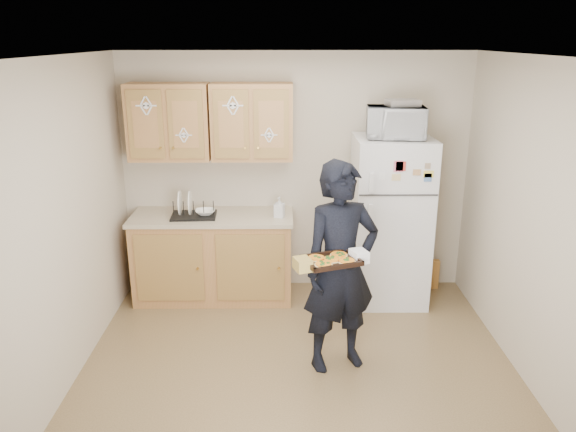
{
  "coord_description": "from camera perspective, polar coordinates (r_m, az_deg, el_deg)",
  "views": [
    {
      "loc": [
        -0.12,
        -3.95,
        2.63
      ],
      "look_at": [
        -0.08,
        0.45,
        1.22
      ],
      "focal_mm": 35.0,
      "sensor_mm": 36.0,
      "label": 1
    }
  ],
  "objects": [
    {
      "name": "upper_cab_right",
      "position": [
        5.63,
        -3.66,
        9.53
      ],
      "size": [
        0.8,
        0.33,
        0.75
      ],
      "primitive_type": "cube",
      "color": "olive",
      "rests_on": "wall_back"
    },
    {
      "name": "person",
      "position": [
        4.51,
        5.38,
        -5.28
      ],
      "size": [
        0.74,
        0.61,
        1.74
      ],
      "primitive_type": "imported",
      "rotation": [
        0.0,
        0.0,
        0.35
      ],
      "color": "black",
      "rests_on": "floor"
    },
    {
      "name": "bowl",
      "position": [
        5.7,
        -8.41,
        0.41
      ],
      "size": [
        0.22,
        0.22,
        0.05
      ],
      "primitive_type": "imported",
      "rotation": [
        0.0,
        0.0,
        0.12
      ],
      "color": "white",
      "rests_on": "dish_rack"
    },
    {
      "name": "soap_bottle",
      "position": [
        5.6,
        -0.89,
        0.9
      ],
      "size": [
        0.12,
        0.12,
        0.21
      ],
      "primitive_type": "imported",
      "rotation": [
        0.0,
        0.0,
        -0.27
      ],
      "color": "white",
      "rests_on": "countertop"
    },
    {
      "name": "pizza_front_right",
      "position": [
        4.15,
        5.98,
        -4.55
      ],
      "size": [
        0.13,
        0.13,
        0.02
      ],
      "primitive_type": "cylinder",
      "color": "orange",
      "rests_on": "baking_tray"
    },
    {
      "name": "wall_left",
      "position": [
        4.51,
        -22.33,
        -1.42
      ],
      "size": [
        0.04,
        3.6,
        2.5
      ],
      "primitive_type": "cube",
      "color": "#BEB09A",
      "rests_on": "floor"
    },
    {
      "name": "foil_pan",
      "position": [
        5.51,
        11.57,
        11.2
      ],
      "size": [
        0.32,
        0.25,
        0.06
      ],
      "primitive_type": "cube",
      "rotation": [
        0.0,
        0.0,
        0.14
      ],
      "color": "silver",
      "rests_on": "microwave"
    },
    {
      "name": "pizza_front_left",
      "position": [
        4.07,
        3.62,
        -4.91
      ],
      "size": [
        0.13,
        0.13,
        0.02
      ],
      "primitive_type": "cylinder",
      "color": "orange",
      "rests_on": "baking_tray"
    },
    {
      "name": "pizza_back_right",
      "position": [
        4.26,
        5.19,
        -3.92
      ],
      "size": [
        0.13,
        0.13,
        0.02
      ],
      "primitive_type": "cylinder",
      "color": "orange",
      "rests_on": "baking_tray"
    },
    {
      "name": "pizza_back_left",
      "position": [
        4.19,
        2.89,
        -4.26
      ],
      "size": [
        0.13,
        0.13,
        0.02
      ],
      "primitive_type": "cylinder",
      "color": "orange",
      "rests_on": "baking_tray"
    },
    {
      "name": "pizza_center",
      "position": [
        4.17,
        4.42,
        -4.41
      ],
      "size": [
        0.13,
        0.13,
        0.02
      ],
      "primitive_type": "cylinder",
      "color": "orange",
      "rests_on": "baking_tray"
    },
    {
      "name": "cereal_box",
      "position": [
        6.34,
        14.15,
        -5.73
      ],
      "size": [
        0.2,
        0.07,
        0.32
      ],
      "primitive_type": "cube",
      "color": "#E1AA4F",
      "rests_on": "floor"
    },
    {
      "name": "wall_front",
      "position": [
        2.55,
        2.36,
        -14.92
      ],
      "size": [
        3.6,
        0.04,
        2.5
      ],
      "primitive_type": "cube",
      "color": "#BEB09A",
      "rests_on": "floor"
    },
    {
      "name": "countertop",
      "position": [
        5.75,
        -7.73,
        -0.1
      ],
      "size": [
        1.64,
        0.64,
        0.04
      ],
      "primitive_type": "cube",
      "color": "#C1AD94",
      "rests_on": "base_cabinet"
    },
    {
      "name": "floor",
      "position": [
        4.74,
        1.11,
        -15.88
      ],
      "size": [
        3.6,
        3.6,
        0.0
      ],
      "primitive_type": "plane",
      "color": "brown",
      "rests_on": "ground"
    },
    {
      "name": "microwave",
      "position": [
        5.49,
        10.87,
        9.31
      ],
      "size": [
        0.57,
        0.41,
        0.3
      ],
      "primitive_type": "imported",
      "rotation": [
        0.0,
        0.0,
        -0.09
      ],
      "color": "white",
      "rests_on": "refrigerator"
    },
    {
      "name": "dish_rack",
      "position": [
        5.7,
        -9.58,
        0.81
      ],
      "size": [
        0.46,
        0.36,
        0.18
      ],
      "primitive_type": "cube",
      "rotation": [
        0.0,
        0.0,
        0.05
      ],
      "color": "black",
      "rests_on": "countertop"
    },
    {
      "name": "ceiling",
      "position": [
        3.95,
        1.33,
        15.9
      ],
      "size": [
        3.6,
        3.6,
        0.0
      ],
      "primitive_type": "plane",
      "color": "silver",
      "rests_on": "wall_back"
    },
    {
      "name": "wall_back",
      "position": [
        5.91,
        0.73,
        4.29
      ],
      "size": [
        3.6,
        0.04,
        2.5
      ],
      "primitive_type": "cube",
      "color": "#BEB09A",
      "rests_on": "floor"
    },
    {
      "name": "upper_cab_left",
      "position": [
        5.73,
        -11.98,
        9.34
      ],
      "size": [
        0.8,
        0.33,
        0.75
      ],
      "primitive_type": "cube",
      "color": "olive",
      "rests_on": "wall_back"
    },
    {
      "name": "base_cabinet",
      "position": [
        5.9,
        -7.55,
        -4.26
      ],
      "size": [
        1.6,
        0.6,
        0.86
      ],
      "primitive_type": "cube",
      "color": "olive",
      "rests_on": "floor"
    },
    {
      "name": "baking_tray",
      "position": [
        4.17,
        4.42,
        -4.61
      ],
      "size": [
        0.47,
        0.41,
        0.04
      ],
      "primitive_type": "cube",
      "rotation": [
        0.0,
        0.0,
        0.35
      ],
      "color": "black",
      "rests_on": "person"
    },
    {
      "name": "refrigerator",
      "position": [
        5.76,
        10.27,
        -0.5
      ],
      "size": [
        0.75,
        0.7,
        1.7
      ],
      "primitive_type": "cube",
      "color": "white",
      "rests_on": "floor"
    },
    {
      "name": "wall_right",
      "position": [
        4.6,
        24.25,
        -1.29
      ],
      "size": [
        0.04,
        3.6,
        2.5
      ],
      "primitive_type": "cube",
      "color": "#BEB09A",
      "rests_on": "floor"
    }
  ]
}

